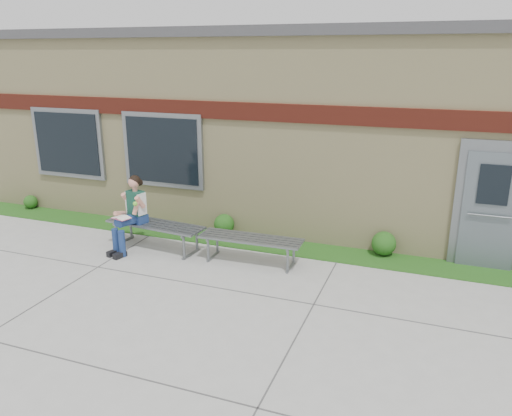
% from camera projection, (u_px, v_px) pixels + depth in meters
% --- Properties ---
extents(ground, '(80.00, 80.00, 0.00)m').
position_uv_depth(ground, '(241.00, 308.00, 7.55)').
color(ground, '#9E9E99').
rests_on(ground, ground).
extents(grass_strip, '(16.00, 0.80, 0.02)m').
position_uv_depth(grass_strip, '(291.00, 248.00, 9.88)').
color(grass_strip, '#1D4412').
rests_on(grass_strip, ground).
extents(school_building, '(16.20, 6.22, 4.20)m').
position_uv_depth(school_building, '(332.00, 121.00, 12.28)').
color(school_building, beige).
rests_on(school_building, ground).
extents(bench_left, '(2.06, 0.75, 0.52)m').
position_uv_depth(bench_left, '(155.00, 229.00, 9.75)').
color(bench_left, slate).
rests_on(bench_left, ground).
extents(bench_right, '(1.91, 0.57, 0.49)m').
position_uv_depth(bench_right, '(251.00, 243.00, 9.09)').
color(bench_right, slate).
rests_on(bench_right, ground).
extents(girl, '(0.56, 0.91, 1.47)m').
position_uv_depth(girl, '(131.00, 212.00, 9.58)').
color(girl, navy).
rests_on(girl, ground).
extents(shrub_west, '(0.33, 0.33, 0.33)m').
position_uv_depth(shrub_west, '(31.00, 202.00, 12.30)').
color(shrub_west, '#1D4412').
rests_on(shrub_west, grass_strip).
extents(shrub_mid, '(0.43, 0.43, 0.43)m').
position_uv_depth(shrub_mid, '(224.00, 224.00, 10.55)').
color(shrub_mid, '#1D4412').
rests_on(shrub_mid, grass_strip).
extents(shrub_east, '(0.46, 0.46, 0.46)m').
position_uv_depth(shrub_east, '(384.00, 243.00, 9.44)').
color(shrub_east, '#1D4412').
rests_on(shrub_east, grass_strip).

